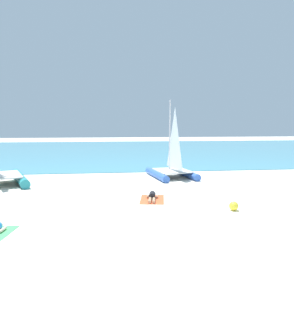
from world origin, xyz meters
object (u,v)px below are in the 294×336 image
towel_right (152,199)px  beach_ball (234,206)px  sunbather_right (152,196)px  sailboat_blue (172,166)px

towel_right → beach_ball: (3.07, -2.28, 0.18)m
towel_right → beach_ball: 3.83m
sunbather_right → sailboat_blue: bearing=79.5°
towel_right → sunbather_right: 0.14m
sailboat_blue → beach_ball: 8.22m
towel_right → sunbather_right: size_ratio=1.21×
beach_ball → towel_right: bearing=143.3°
sunbather_right → beach_ball: beach_ball is taller
sunbather_right → beach_ball: size_ratio=4.11×
sailboat_blue → beach_ball: sailboat_blue is taller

